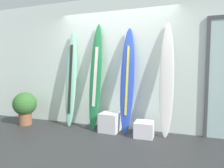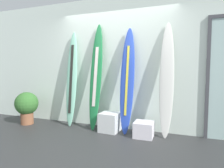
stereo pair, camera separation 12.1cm
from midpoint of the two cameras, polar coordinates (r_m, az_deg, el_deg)
The scene contains 9 objects.
ground at distance 3.42m, azimuth -4.90°, elevation -18.15°, with size 8.00×8.00×0.04m, color #303131.
wall_back at distance 4.35m, azimuth 2.51°, elevation 5.96°, with size 7.20×0.20×2.80m, color silver.
surfboard_seafoam at distance 4.51m, azimuth -10.74°, elevation 1.28°, with size 0.26×0.34×2.11m.
surfboard_emerald at distance 4.19m, azimuth -3.83°, elevation 1.94°, with size 0.27×0.41×2.24m.
surfboard_cobalt at distance 3.95m, azimuth 5.30°, elevation 1.06°, with size 0.29×0.40×2.11m.
surfboard_ivory at distance 3.86m, azimuth 16.31°, elevation 0.93°, with size 0.28×0.35×2.16m.
display_block_left at distance 4.14m, azimuth 0.23°, elevation -10.90°, with size 0.39×0.39×0.38m.
display_block_center at distance 3.88m, azimuth 10.04°, elevation -12.76°, with size 0.36×0.36×0.29m.
potted_plant at distance 4.98m, azimuth -22.70°, elevation -5.67°, with size 0.52×0.52×0.74m.
Camera 2 is at (1.44, -2.81, 1.31)m, focal length 31.78 mm.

